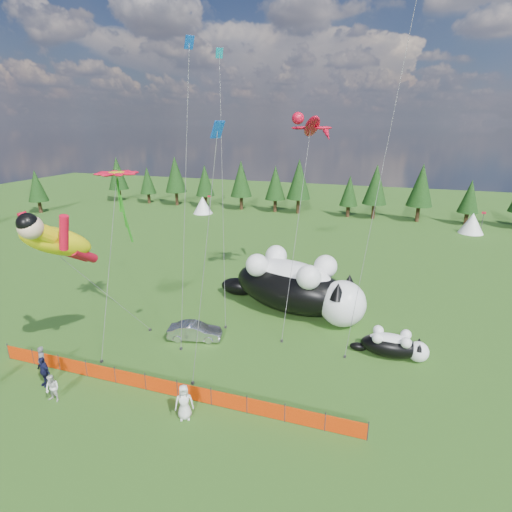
{
  "coord_description": "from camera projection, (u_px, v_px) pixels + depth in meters",
  "views": [
    {
      "loc": [
        10.77,
        -18.95,
        14.21
      ],
      "look_at": [
        3.17,
        4.0,
        6.15
      ],
      "focal_mm": 28.0,
      "sensor_mm": 36.0,
      "label": 1
    }
  ],
  "objects": [
    {
      "name": "festival_tents",
      "position": [
        387.0,
        217.0,
        57.08
      ],
      "size": [
        50.0,
        3.2,
        2.8
      ],
      "primitive_type": null,
      "color": "white",
      "rests_on": "ground"
    },
    {
      "name": "flower_kite",
      "position": [
        117.0,
        176.0,
        25.42
      ],
      "size": [
        3.4,
        5.98,
        11.83
      ],
      "color": "red",
      "rests_on": "ground"
    },
    {
      "name": "cat_large",
      "position": [
        296.0,
        285.0,
        31.07
      ],
      "size": [
        12.58,
        7.04,
        4.64
      ],
      "rotation": [
        0.0,
        0.0,
        -0.29
      ],
      "color": "black",
      "rests_on": "ground"
    },
    {
      "name": "car",
      "position": [
        195.0,
        331.0,
        27.45
      ],
      "size": [
        3.86,
        2.12,
        1.2
      ],
      "primitive_type": "imported",
      "rotation": [
        0.0,
        0.0,
        1.82
      ],
      "color": "#B5B5BA",
      "rests_on": "ground"
    },
    {
      "name": "diamond_kite_a",
      "position": [
        189.0,
        60.0,
        23.92
      ],
      "size": [
        0.76,
        4.26,
        19.6
      ],
      "color": "#0B48AF",
      "rests_on": "ground"
    },
    {
      "name": "spectator_c",
      "position": [
        44.0,
        371.0,
        22.52
      ],
      "size": [
        1.15,
        0.75,
        1.81
      ],
      "primitive_type": "imported",
      "rotation": [
        0.0,
        0.0,
        -0.2
      ],
      "color": "#121432",
      "rests_on": "ground"
    },
    {
      "name": "ground",
      "position": [
        187.0,
        364.0,
        24.77
      ],
      "size": [
        160.0,
        160.0,
        0.0
      ],
      "primitive_type": "plane",
      "color": "#0E3209",
      "rests_on": "ground"
    },
    {
      "name": "spectator_a",
      "position": [
        42.0,
        362.0,
        23.36
      ],
      "size": [
        0.8,
        0.64,
        1.89
      ],
      "primitive_type": "imported",
      "rotation": [
        0.0,
        0.0,
        -0.31
      ],
      "color": "#58585D",
      "rests_on": "ground"
    },
    {
      "name": "tree_line",
      "position": [
        317.0,
        190.0,
        64.04
      ],
      "size": [
        90.0,
        4.0,
        8.0
      ],
      "primitive_type": null,
      "color": "black",
      "rests_on": "ground"
    },
    {
      "name": "diamond_kite_c",
      "position": [
        217.0,
        141.0,
        18.08
      ],
      "size": [
        2.36,
        1.16,
        14.76
      ],
      "color": "#0B48AF",
      "rests_on": "ground"
    },
    {
      "name": "spectator_b",
      "position": [
        52.0,
        389.0,
        21.22
      ],
      "size": [
        0.77,
        0.46,
        1.59
      ],
      "primitive_type": "imported",
      "rotation": [
        0.0,
        0.0,
        0.0
      ],
      "color": "silver",
      "rests_on": "ground"
    },
    {
      "name": "superhero_kite",
      "position": [
        58.0,
        241.0,
        21.95
      ],
      "size": [
        5.53,
        8.28,
        11.12
      ],
      "color": "yellow",
      "rests_on": "ground"
    },
    {
      "name": "spectator_e",
      "position": [
        184.0,
        402.0,
        19.95
      ],
      "size": [
        1.11,
        0.97,
        1.92
      ],
      "primitive_type": "imported",
      "rotation": [
        0.0,
        0.0,
        0.46
      ],
      "color": "silver",
      "rests_on": "ground"
    },
    {
      "name": "cat_small",
      "position": [
        394.0,
        345.0,
        25.33
      ],
      "size": [
        4.86,
        1.76,
        1.76
      ],
      "rotation": [
        0.0,
        0.0,
        -0.02
      ],
      "color": "black",
      "rests_on": "ground"
    },
    {
      "name": "diamond_kite_d",
      "position": [
        220.0,
        72.0,
        28.71
      ],
      "size": [
        2.76,
        5.87,
        20.01
      ],
      "color": "#0D8AA1",
      "rests_on": "ground"
    },
    {
      "name": "safety_fence",
      "position": [
        161.0,
        386.0,
        21.91
      ],
      "size": [
        22.06,
        0.06,
        1.1
      ],
      "color": "#262626",
      "rests_on": "ground"
    },
    {
      "name": "gecko_kite",
      "position": [
        312.0,
        127.0,
        30.96
      ],
      "size": [
        4.74,
        12.29,
        16.44
      ],
      "color": "red",
      "rests_on": "ground"
    }
  ]
}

